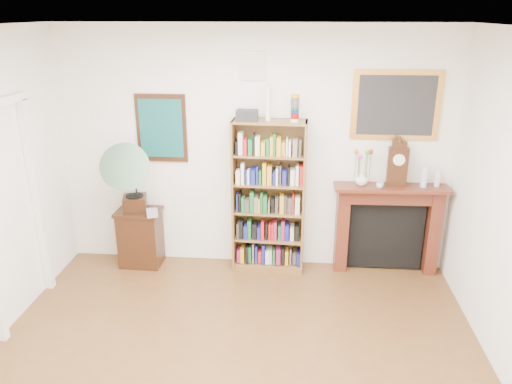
# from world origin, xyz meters

# --- Properties ---
(room) EXTENTS (4.51, 5.01, 2.81)m
(room) POSITION_xyz_m (0.00, 0.00, 1.40)
(room) COLOR brown
(room) RESTS_ON ground
(door_casing) EXTENTS (0.08, 1.02, 2.17)m
(door_casing) POSITION_xyz_m (-2.21, 1.20, 1.26)
(door_casing) COLOR white
(door_casing) RESTS_ON left_wall
(teal_poster) EXTENTS (0.58, 0.04, 0.78)m
(teal_poster) POSITION_xyz_m (-1.05, 2.48, 1.65)
(teal_poster) COLOR black
(teal_poster) RESTS_ON back_wall
(small_picture) EXTENTS (0.26, 0.04, 0.30)m
(small_picture) POSITION_xyz_m (0.00, 2.48, 2.35)
(small_picture) COLOR white
(small_picture) RESTS_ON back_wall
(gilt_painting) EXTENTS (0.95, 0.04, 0.75)m
(gilt_painting) POSITION_xyz_m (1.55, 2.48, 1.95)
(gilt_painting) COLOR gold
(gilt_painting) RESTS_ON back_wall
(bookshelf) EXTENTS (0.83, 0.32, 2.06)m
(bookshelf) POSITION_xyz_m (0.19, 2.33, 1.00)
(bookshelf) COLOR brown
(bookshelf) RESTS_ON floor
(side_cabinet) EXTENTS (0.52, 0.39, 0.70)m
(side_cabinet) POSITION_xyz_m (-1.34, 2.29, 0.35)
(side_cabinet) COLOR black
(side_cabinet) RESTS_ON floor
(fireplace) EXTENTS (1.28, 0.34, 1.07)m
(fireplace) POSITION_xyz_m (1.56, 2.40, 0.63)
(fireplace) COLOR #451810
(fireplace) RESTS_ON floor
(gramophone) EXTENTS (0.68, 0.77, 0.87)m
(gramophone) POSITION_xyz_m (-1.39, 2.18, 1.19)
(gramophone) COLOR black
(gramophone) RESTS_ON side_cabinet
(cd_stack) EXTENTS (0.16, 0.16, 0.08)m
(cd_stack) POSITION_xyz_m (-1.13, 2.13, 0.74)
(cd_stack) COLOR silver
(cd_stack) RESTS_ON side_cabinet
(mantel_clock) EXTENTS (0.23, 0.14, 0.50)m
(mantel_clock) POSITION_xyz_m (1.61, 2.38, 1.32)
(mantel_clock) COLOR black
(mantel_clock) RESTS_ON fireplace
(flower_vase) EXTENTS (0.19, 0.19, 0.15)m
(flower_vase) POSITION_xyz_m (1.23, 2.36, 1.15)
(flower_vase) COLOR white
(flower_vase) RESTS_ON fireplace
(teacup) EXTENTS (0.10, 0.10, 0.06)m
(teacup) POSITION_xyz_m (1.42, 2.27, 1.10)
(teacup) COLOR silver
(teacup) RESTS_ON fireplace
(bottle_left) EXTENTS (0.07, 0.07, 0.24)m
(bottle_left) POSITION_xyz_m (1.91, 2.36, 1.19)
(bottle_left) COLOR silver
(bottle_left) RESTS_ON fireplace
(bottle_right) EXTENTS (0.06, 0.06, 0.20)m
(bottle_right) POSITION_xyz_m (2.06, 2.39, 1.17)
(bottle_right) COLOR silver
(bottle_right) RESTS_ON fireplace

